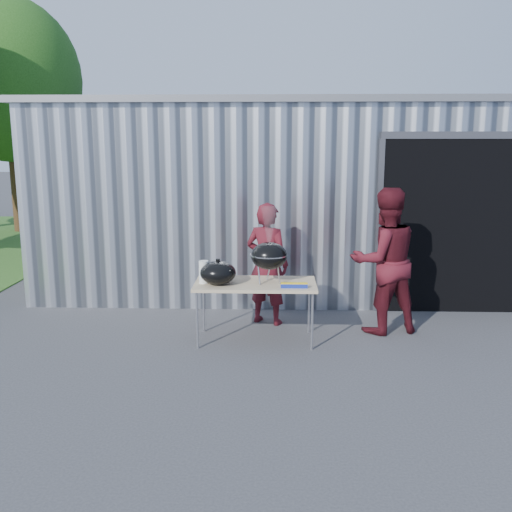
{
  "coord_description": "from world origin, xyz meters",
  "views": [
    {
      "loc": [
        0.56,
        -6.49,
        2.47
      ],
      "look_at": [
        0.33,
        0.53,
        1.05
      ],
      "focal_mm": 40.0,
      "sensor_mm": 36.0,
      "label": 1
    }
  ],
  "objects_px": {
    "folding_table": "(255,286)",
    "person_cook": "(267,264)",
    "kettle_grill": "(269,250)",
    "person_bystander": "(384,261)"
  },
  "relations": [
    {
      "from": "folding_table",
      "to": "person_cook",
      "type": "relative_size",
      "value": 0.9
    },
    {
      "from": "folding_table",
      "to": "person_cook",
      "type": "distance_m",
      "value": 0.74
    },
    {
      "from": "folding_table",
      "to": "person_cook",
      "type": "height_order",
      "value": "person_cook"
    },
    {
      "from": "kettle_grill",
      "to": "person_cook",
      "type": "height_order",
      "value": "kettle_grill"
    },
    {
      "from": "kettle_grill",
      "to": "folding_table",
      "type": "bearing_deg",
      "value": 176.54
    },
    {
      "from": "person_cook",
      "to": "person_bystander",
      "type": "relative_size",
      "value": 0.88
    },
    {
      "from": "folding_table",
      "to": "person_cook",
      "type": "xyz_separation_m",
      "value": [
        0.14,
        0.72,
        0.12
      ]
    },
    {
      "from": "folding_table",
      "to": "kettle_grill",
      "type": "xyz_separation_m",
      "value": [
        0.17,
        -0.01,
        0.46
      ]
    },
    {
      "from": "folding_table",
      "to": "kettle_grill",
      "type": "distance_m",
      "value": 0.49
    },
    {
      "from": "kettle_grill",
      "to": "person_bystander",
      "type": "bearing_deg",
      "value": 15.79
    }
  ]
}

